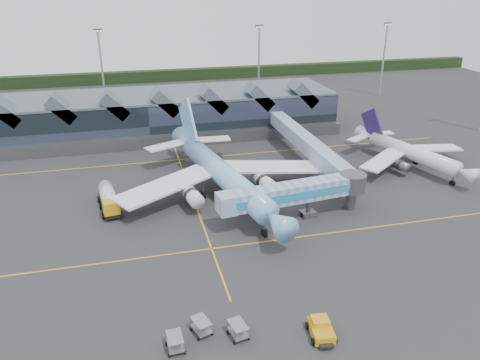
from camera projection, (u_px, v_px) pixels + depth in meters
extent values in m
plane|color=#242426|center=(202.00, 222.00, 72.62)|extent=(260.00, 260.00, 0.00)
cube|color=gold|center=(212.00, 249.00, 65.51)|extent=(120.00, 0.25, 0.01)
cube|color=gold|center=(179.00, 160.00, 97.53)|extent=(120.00, 0.25, 0.01)
cube|color=gold|center=(192.00, 195.00, 81.52)|extent=(0.25, 60.00, 0.01)
cube|color=black|center=(150.00, 76.00, 169.69)|extent=(260.00, 4.00, 4.00)
cube|color=black|center=(147.00, 115.00, 112.42)|extent=(90.00, 20.00, 9.00)
cube|color=#4B5964|center=(145.00, 96.00, 110.54)|extent=(90.00, 20.00, 0.60)
cube|color=#54555B|center=(151.00, 142.00, 103.90)|extent=(90.00, 2.50, 2.60)
cube|color=#4B5964|center=(7.00, 111.00, 97.79)|extent=(6.43, 6.00, 6.43)
cube|color=#4B5964|center=(62.00, 108.00, 100.25)|extent=(6.43, 6.00, 6.43)
cube|color=#4B5964|center=(115.00, 104.00, 102.71)|extent=(6.43, 6.00, 6.43)
cube|color=#4B5964|center=(165.00, 101.00, 105.17)|extent=(6.43, 6.00, 6.43)
cube|color=#4B5964|center=(213.00, 99.00, 107.63)|extent=(6.43, 6.00, 6.43)
cube|color=#4B5964|center=(259.00, 96.00, 110.09)|extent=(6.43, 6.00, 6.43)
cube|color=#4B5964|center=(303.00, 93.00, 112.55)|extent=(6.43, 6.00, 6.43)
cylinder|color=#9B9FA4|center=(102.00, 72.00, 128.94)|extent=(0.56, 0.56, 22.00)
cube|color=#54555B|center=(97.00, 30.00, 124.56)|extent=(2.40, 0.50, 0.90)
cylinder|color=#9B9FA4|center=(259.00, 65.00, 139.01)|extent=(0.56, 0.56, 22.00)
cube|color=#54555B|center=(259.00, 26.00, 134.63)|extent=(2.40, 0.50, 0.90)
cylinder|color=#9B9FA4|center=(383.00, 61.00, 146.18)|extent=(0.56, 0.56, 22.00)
cube|color=#54555B|center=(388.00, 24.00, 141.80)|extent=(2.40, 0.50, 0.90)
cylinder|color=#77B1F2|center=(224.00, 175.00, 79.30)|extent=(9.86, 31.37, 3.85)
cone|color=#77B1F2|center=(277.00, 222.00, 64.14)|extent=(4.82, 6.00, 3.85)
cube|color=black|center=(279.00, 218.00, 63.27)|extent=(1.50, 0.61, 0.48)
cone|color=#77B1F2|center=(186.00, 141.00, 95.08)|extent=(5.17, 7.75, 3.85)
cube|color=white|center=(166.00, 186.00, 76.78)|extent=(18.11, 13.61, 1.27)
cube|color=white|center=(271.00, 167.00, 84.51)|extent=(18.07, 7.82, 1.27)
cylinder|color=white|center=(192.00, 196.00, 75.53)|extent=(3.38, 5.71, 2.39)
cylinder|color=white|center=(264.00, 182.00, 80.68)|extent=(3.38, 5.71, 2.39)
cube|color=#77B1F2|center=(188.00, 124.00, 92.01)|extent=(2.37, 9.76, 10.61)
cube|color=white|center=(166.00, 146.00, 92.11)|extent=(8.59, 6.25, 0.25)
cube|color=white|center=(210.00, 139.00, 95.84)|extent=(8.17, 3.51, 0.25)
cylinder|color=#54555B|center=(264.00, 229.00, 68.31)|extent=(0.28, 0.28, 2.23)
cylinder|color=#54555B|center=(203.00, 192.00, 80.34)|extent=(0.28, 0.28, 2.23)
cylinder|color=#54555B|center=(238.00, 185.00, 82.91)|extent=(0.28, 0.28, 2.23)
cylinder|color=black|center=(264.00, 234.00, 68.60)|extent=(0.73, 1.49, 1.43)
cylinder|color=white|center=(412.00, 153.00, 92.13)|extent=(8.48, 20.58, 2.94)
cone|color=white|center=(467.00, 173.00, 82.57)|extent=(3.80, 4.20, 2.94)
cube|color=black|center=(469.00, 171.00, 81.98)|extent=(1.17, 0.63, 0.48)
cone|color=white|center=(367.00, 135.00, 102.07)|extent=(4.12, 5.33, 2.94)
cube|color=white|center=(383.00, 160.00, 89.92)|extent=(12.27, 10.00, 0.98)
cube|color=white|center=(432.00, 148.00, 96.25)|extent=(12.35, 4.25, 0.98)
cylinder|color=#54555B|center=(401.00, 165.00, 89.36)|extent=(2.72, 3.89, 1.82)
cylinder|color=#54555B|center=(433.00, 157.00, 93.57)|extent=(2.72, 3.89, 1.82)
cube|color=#281A50|center=(372.00, 124.00, 100.06)|extent=(2.24, 6.47, 7.16)
cube|color=white|center=(358.00, 138.00, 99.85)|extent=(5.88, 4.58, 0.24)
cube|color=white|center=(381.00, 133.00, 102.90)|extent=(5.67, 2.25, 0.24)
cylinder|color=#54555B|center=(453.00, 181.00, 85.36)|extent=(0.27, 0.27, 1.70)
cylinder|color=#54555B|center=(398.00, 165.00, 92.61)|extent=(0.27, 0.27, 1.70)
cylinder|color=#54555B|center=(416.00, 160.00, 94.91)|extent=(0.27, 0.27, 1.70)
cylinder|color=black|center=(452.00, 183.00, 85.58)|extent=(0.72, 1.17, 1.09)
cube|color=#698FAF|center=(293.00, 193.00, 71.67)|extent=(19.81, 5.28, 2.84)
cube|color=#2584B9|center=(297.00, 197.00, 70.37)|extent=(19.47, 2.48, 1.18)
cube|color=#698FAF|center=(226.00, 204.00, 68.12)|extent=(2.91, 3.42, 2.94)
cylinder|color=#54555B|center=(309.00, 203.00, 73.56)|extent=(0.69, 0.69, 4.63)
cube|color=#54555B|center=(308.00, 214.00, 74.31)|extent=(2.57, 2.23, 0.88)
cylinder|color=black|center=(302.00, 215.00, 74.03)|extent=(0.50, 0.92, 0.88)
cylinder|color=black|center=(313.00, 213.00, 74.67)|extent=(0.50, 0.92, 0.88)
cylinder|color=#54555B|center=(352.00, 182.00, 75.22)|extent=(4.31, 4.31, 2.94)
cylinder|color=#54555B|center=(351.00, 195.00, 76.15)|extent=(1.76, 1.76, 4.63)
cube|color=black|center=(109.00, 205.00, 76.46)|extent=(3.71, 9.69, 0.52)
cube|color=#CB9313|center=(111.00, 208.00, 72.98)|extent=(2.79, 2.61, 2.31)
cube|color=black|center=(112.00, 207.00, 72.05)|extent=(2.31, 0.45, 1.05)
cylinder|color=silver|center=(107.00, 194.00, 76.97)|extent=(3.17, 6.34, 2.41)
sphere|color=silver|center=(105.00, 187.00, 79.57)|extent=(2.31, 2.31, 2.31)
sphere|color=silver|center=(110.00, 201.00, 74.37)|extent=(2.31, 2.31, 2.31)
cylinder|color=black|center=(104.00, 216.00, 73.44)|extent=(0.50, 1.09, 1.05)
cylinder|color=black|center=(120.00, 213.00, 74.32)|extent=(0.50, 1.09, 1.05)
cylinder|color=black|center=(101.00, 206.00, 76.57)|extent=(0.50, 1.09, 1.05)
cylinder|color=black|center=(117.00, 203.00, 77.45)|extent=(0.50, 1.09, 1.05)
cylinder|color=black|center=(99.00, 200.00, 78.81)|extent=(0.50, 1.09, 1.05)
cylinder|color=black|center=(115.00, 197.00, 79.69)|extent=(0.50, 1.09, 1.05)
cube|color=#CB9313|center=(321.00, 330.00, 49.33)|extent=(2.63, 3.85, 1.00)
cube|color=#CB9313|center=(320.00, 321.00, 49.58)|extent=(1.98, 1.81, 0.70)
cube|color=black|center=(326.00, 345.00, 47.70)|extent=(1.49, 0.97, 0.30)
cylinder|color=black|center=(313.00, 342.00, 48.23)|extent=(0.40, 0.83, 0.80)
cylinder|color=black|center=(335.00, 340.00, 48.49)|extent=(0.40, 0.83, 0.80)
cylinder|color=black|center=(307.00, 326.00, 50.42)|extent=(0.40, 0.83, 0.80)
cylinder|color=black|center=(328.00, 324.00, 50.68)|extent=(0.40, 0.83, 0.80)
cube|color=gray|center=(201.00, 329.00, 49.74)|extent=(2.17, 2.75, 0.16)
cube|color=gray|center=(201.00, 321.00, 49.32)|extent=(2.17, 2.75, 0.09)
cylinder|color=black|center=(205.00, 324.00, 50.97)|extent=(0.24, 0.41, 0.39)
cube|color=gray|center=(238.00, 332.00, 49.23)|extent=(1.98, 2.66, 0.16)
cube|color=gray|center=(238.00, 324.00, 48.82)|extent=(1.98, 2.66, 0.09)
cylinder|color=black|center=(241.00, 328.00, 50.44)|extent=(0.21, 0.41, 0.39)
cube|color=gray|center=(175.00, 345.00, 47.53)|extent=(1.65, 2.48, 0.16)
cube|color=gray|center=(175.00, 337.00, 47.12)|extent=(1.65, 2.48, 0.09)
cylinder|color=black|center=(182.00, 340.00, 48.68)|extent=(0.15, 0.40, 0.39)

